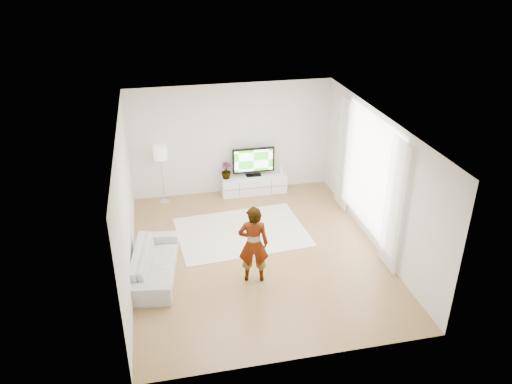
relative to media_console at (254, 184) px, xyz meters
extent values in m
plane|color=#AB864D|center=(-0.51, -2.76, -0.23)|extent=(6.00, 6.00, 0.00)
plane|color=white|center=(-0.51, -2.76, 2.57)|extent=(6.00, 6.00, 0.00)
cube|color=silver|center=(-3.01, -2.76, 1.17)|extent=(0.02, 6.00, 2.80)
cube|color=silver|center=(1.99, -2.76, 1.17)|extent=(0.02, 6.00, 2.80)
cube|color=silver|center=(-0.51, 0.24, 1.17)|extent=(5.00, 0.02, 2.80)
cube|color=silver|center=(-0.51, -5.76, 1.17)|extent=(5.00, 0.02, 2.80)
cube|color=white|center=(1.97, -2.46, 1.22)|extent=(0.01, 2.60, 2.50)
cube|color=white|center=(1.89, -3.76, 1.12)|extent=(0.04, 0.70, 2.60)
cube|color=white|center=(1.89, -1.16, 1.12)|extent=(0.04, 0.70, 2.60)
cube|color=white|center=(0.00, 0.00, 0.00)|extent=(1.65, 0.46, 0.46)
cube|color=black|center=(0.00, -0.24, 0.00)|extent=(1.60, 0.00, 0.01)
cube|color=black|center=(-0.41, -0.24, 0.00)|extent=(0.01, 0.00, 0.41)
cube|color=black|center=(0.41, -0.24, 0.00)|extent=(0.01, 0.00, 0.41)
cube|color=black|center=(0.00, 0.03, 0.24)|extent=(0.38, 0.21, 0.02)
cube|color=black|center=(0.00, 0.03, 0.29)|extent=(0.08, 0.05, 0.08)
cube|color=black|center=(0.00, 0.03, 0.65)|extent=(1.07, 0.06, 0.65)
cube|color=green|center=(0.00, 0.00, 0.65)|extent=(0.97, 0.01, 0.55)
cube|color=white|center=(0.72, 0.00, 0.33)|extent=(0.08, 0.15, 0.20)
cube|color=#4CB2FF|center=(0.72, -0.07, 0.35)|extent=(0.01, 0.00, 0.11)
imported|color=#3F7238|center=(-0.70, 0.00, 0.44)|extent=(0.27, 0.27, 0.42)
cube|color=white|center=(-0.67, -1.88, -0.23)|extent=(2.92, 2.20, 0.01)
imported|color=#334772|center=(-0.76, -3.63, 0.56)|extent=(0.63, 0.47, 1.56)
imported|color=#B1B1AC|center=(-2.58, -3.11, 0.05)|extent=(1.03, 2.05, 0.57)
cylinder|color=silver|center=(-2.27, -0.06, -0.22)|extent=(0.25, 0.25, 0.02)
cylinder|color=silver|center=(-2.27, -0.06, 0.35)|extent=(0.03, 0.03, 1.14)
cylinder|color=white|center=(-2.27, -0.06, 1.08)|extent=(0.33, 0.33, 0.32)
camera|label=1|loc=(-2.34, -11.23, 5.53)|focal=35.00mm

